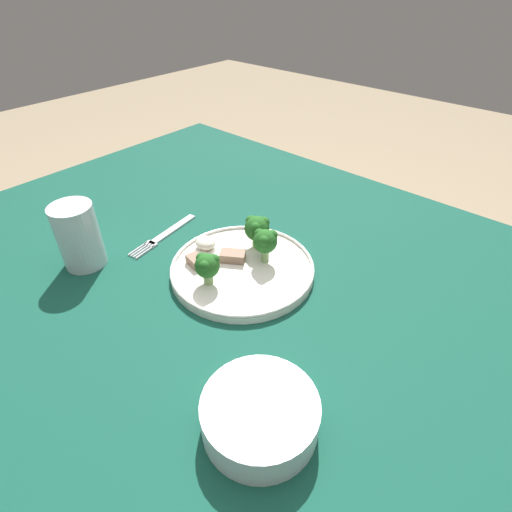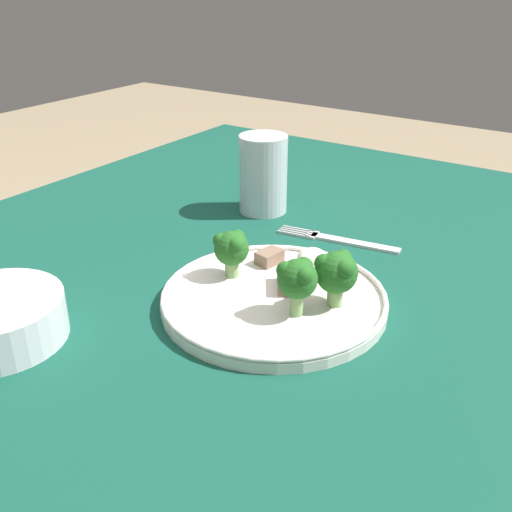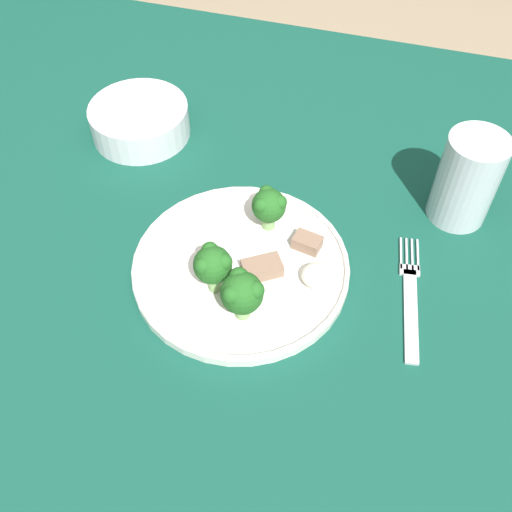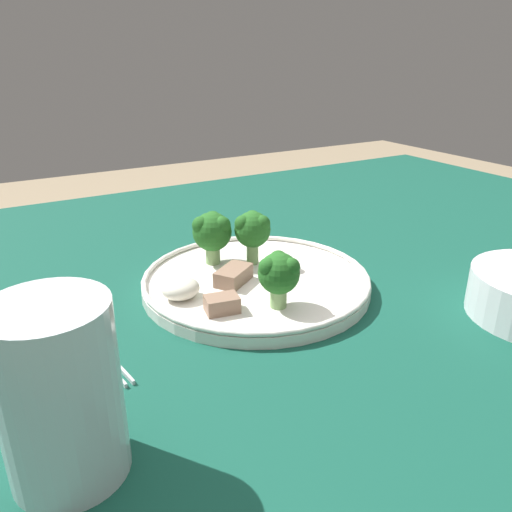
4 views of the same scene
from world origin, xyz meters
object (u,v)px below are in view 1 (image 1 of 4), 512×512
Objects in this scene: cream_bowl at (260,415)px; drinking_glass at (80,239)px; dinner_plate at (242,268)px; fork at (165,235)px.

drinking_glass reaches higher than cream_bowl.
dinner_plate is 1.45× the size of fork.
cream_bowl reaches higher than dinner_plate.
dinner_plate is 1.82× the size of cream_bowl.
drinking_glass is (0.45, -0.03, 0.03)m from cream_bowl.
dinner_plate reaches higher than fork.
drinking_glass reaches higher than dinner_plate.
fork is 0.17m from drinking_glass.
cream_bowl is (-0.22, 0.20, 0.01)m from dinner_plate.
dinner_plate is 0.20m from fork.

